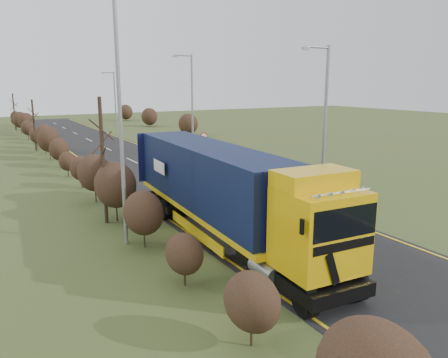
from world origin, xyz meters
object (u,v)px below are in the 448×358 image
lorry (223,188)px  car_red_hatchback (188,150)px  streetlight_near (324,119)px  speed_sign (204,141)px  car_blue_sedan (182,143)px

lorry → car_red_hatchback: bearing=71.8°
streetlight_near → car_red_hatchback: bearing=90.0°
car_red_hatchback → speed_sign: speed_sign is taller
lorry → car_blue_sedan: 25.68m
speed_sign → car_red_hatchback: bearing=87.4°
streetlight_near → speed_sign: size_ratio=3.29×
lorry → speed_sign: lorry is taller
streetlight_near → speed_sign: (-0.14, 14.13, -2.87)m
car_red_hatchback → lorry: bearing=45.7°
lorry → speed_sign: bearing=68.5°
car_red_hatchback → car_blue_sedan: 4.17m
car_red_hatchback → speed_sign: bearing=64.4°
speed_sign → lorry: bearing=-114.6°
lorry → car_red_hatchback: 21.53m
lorry → streetlight_near: (7.78, 2.53, 2.41)m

